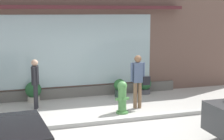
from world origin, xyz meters
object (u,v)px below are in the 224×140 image
at_px(pedestrian_passerby, 35,80).
at_px(pedestrian_with_handbag, 138,78).
at_px(potted_plant_doorstep, 120,87).
at_px(potted_plant_window_center, 144,85).
at_px(fire_hydrant, 122,97).
at_px(potted_plant_window_left, 33,91).

bearing_deg(pedestrian_passerby, pedestrian_with_handbag, 86.19).
bearing_deg(potted_plant_doorstep, pedestrian_passerby, -168.25).
relative_size(pedestrian_passerby, potted_plant_window_center, 2.41).
height_order(fire_hydrant, potted_plant_window_left, fire_hydrant).
distance_m(pedestrian_with_handbag, potted_plant_window_center, 2.11).
bearing_deg(potted_plant_window_center, fire_hydrant, -127.78).
relative_size(fire_hydrant, potted_plant_doorstep, 1.54).
relative_size(fire_hydrant, potted_plant_window_left, 1.42).
distance_m(fire_hydrant, pedestrian_with_handbag, 0.90).
distance_m(potted_plant_window_center, potted_plant_doorstep, 1.04).
height_order(potted_plant_window_center, potted_plant_window_left, potted_plant_window_left).
xyz_separation_m(pedestrian_with_handbag, potted_plant_window_center, (0.97, 1.75, -0.66)).
xyz_separation_m(potted_plant_window_center, potted_plant_doorstep, (-1.03, -0.13, 0.01)).
height_order(pedestrian_with_handbag, potted_plant_window_center, pedestrian_with_handbag).
bearing_deg(potted_plant_window_center, pedestrian_with_handbag, -118.97).
distance_m(potted_plant_window_center, potted_plant_window_left, 4.10).
distance_m(pedestrian_with_handbag, potted_plant_doorstep, 1.75).
xyz_separation_m(potted_plant_window_left, potted_plant_doorstep, (3.06, -0.21, -0.03)).
bearing_deg(pedestrian_passerby, fire_hydrant, 75.04).
height_order(potted_plant_window_center, potted_plant_doorstep, potted_plant_window_center).
relative_size(pedestrian_with_handbag, pedestrian_passerby, 1.08).
relative_size(pedestrian_with_handbag, potted_plant_window_left, 2.45).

